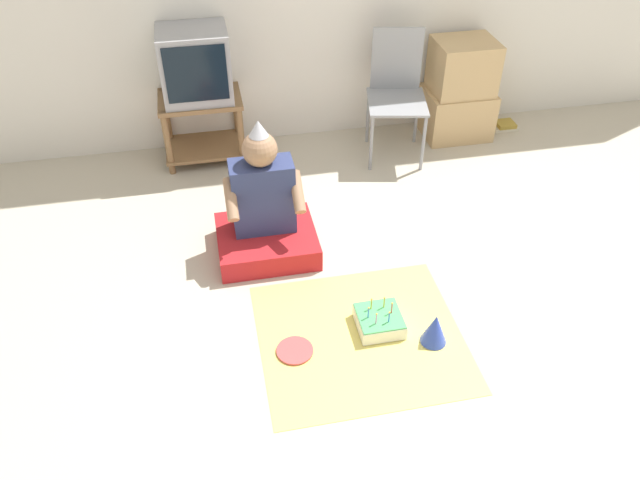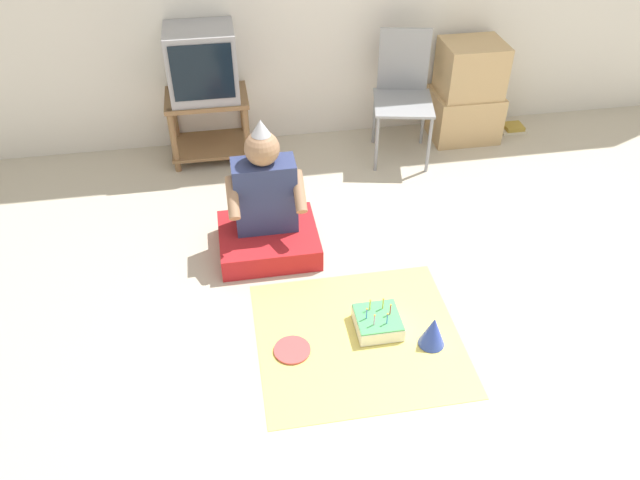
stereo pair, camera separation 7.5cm
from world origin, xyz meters
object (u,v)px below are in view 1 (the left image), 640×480
Objects in this scene: book_pile at (505,125)px; cardboard_box_stack at (459,92)px; person_seated at (265,215)px; party_hat_blue at (435,329)px; folding_chair at (397,87)px; paper_plate at (295,350)px; tv at (195,64)px; birthday_cake at (379,321)px.

cardboard_box_stack is at bearing 179.64° from book_pile.
book_pile is 2.32m from person_seated.
folding_chair is at bearing 79.75° from party_hat_blue.
party_hat_blue is at bearing -5.78° from paper_plate.
person_seated is 4.53× the size of paper_plate.
cardboard_box_stack is 2.21m from party_hat_blue.
folding_chair is 1.95m from party_hat_blue.
paper_plate is (0.32, -1.97, -0.70)m from tv.
tv is 1.38m from folding_chair.
book_pile is at bearing 44.12° from paper_plate.
cardboard_box_stack is 3.96× the size of paper_plate.
book_pile is at bearing -0.70° from tv.
book_pile is 1.02× the size of paper_plate.
book_pile is 0.83× the size of birthday_cake.
paper_plate is (-1.58, -1.94, -0.34)m from cardboard_box_stack.
tv is 2.42m from book_pile.
cardboard_box_stack reaches higher than party_hat_blue.
folding_chair reaches higher than birthday_cake.
book_pile is at bearing 50.33° from birthday_cake.
person_seated is at bearing -137.65° from folding_chair.
tv is 0.56× the size of person_seated.
person_seated reaches higher than paper_plate.
cardboard_box_stack is at bearing 13.52° from folding_chair.
cardboard_box_stack is 2.19m from birthday_cake.
party_hat_blue is 0.95× the size of paper_plate.
party_hat_blue reaches higher than book_pile.
book_pile is (0.42, -0.00, -0.33)m from cardboard_box_stack.
person_seated is at bearing 128.68° from party_hat_blue.
paper_plate is (-2.00, -1.94, -0.01)m from book_pile.
party_hat_blue is at bearing -113.56° from cardboard_box_stack.
book_pile is at bearing 7.51° from folding_chair.
person_seated is 1.17m from party_hat_blue.
tv is at bearing 173.49° from folding_chair.
folding_chair is 1.88m from birthday_cake.
cardboard_box_stack is 1.95m from person_seated.
tv is 0.64× the size of cardboard_box_stack.
party_hat_blue reaches higher than birthday_cake.
folding_chair is at bearing 60.15° from paper_plate.
folding_chair is at bearing -6.51° from tv.
tv is 2.53× the size of paper_plate.
cardboard_box_stack is 2.52m from paper_plate.
cardboard_box_stack reaches higher than birthday_cake.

